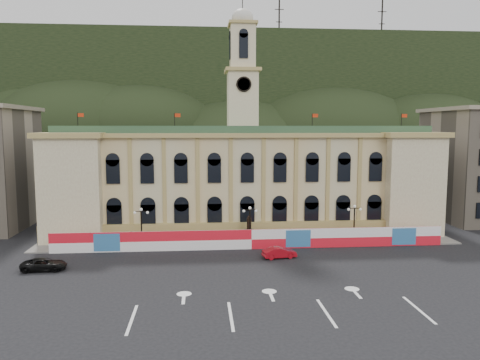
{
  "coord_description": "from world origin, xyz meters",
  "views": [
    {
      "loc": [
        -6.36,
        -42.76,
        15.44
      ],
      "look_at": [
        -1.21,
        18.0,
        8.51
      ],
      "focal_mm": 35.0,
      "sensor_mm": 36.0,
      "label": 1
    }
  ],
  "objects": [
    {
      "name": "ground",
      "position": [
        0.0,
        0.0,
        0.0
      ],
      "size": [
        260.0,
        260.0,
        0.0
      ],
      "primitive_type": "plane",
      "color": "black",
      "rests_on": "ground"
    },
    {
      "name": "lane_markings",
      "position": [
        0.0,
        -5.0,
        0.0
      ],
      "size": [
        26.0,
        10.0,
        0.02
      ],
      "primitive_type": null,
      "color": "white",
      "rests_on": "ground"
    },
    {
      "name": "hill_ridge",
      "position": [
        0.03,
        121.99,
        19.48
      ],
      "size": [
        230.0,
        80.0,
        64.0
      ],
      "color": "black",
      "rests_on": "ground"
    },
    {
      "name": "city_hall",
      "position": [
        0.0,
        27.63,
        7.85
      ],
      "size": [
        56.2,
        17.6,
        37.1
      ],
      "color": "beige",
      "rests_on": "ground"
    },
    {
      "name": "hoarding_fence",
      "position": [
        0.06,
        15.07,
        1.25
      ],
      "size": [
        50.0,
        0.44,
        2.5
      ],
      "color": "red",
      "rests_on": "ground"
    },
    {
      "name": "pavement",
      "position": [
        0.0,
        17.75,
        0.08
      ],
      "size": [
        56.0,
        5.5,
        0.16
      ],
      "primitive_type": "cube",
      "color": "slate",
      "rests_on": "ground"
    },
    {
      "name": "statue",
      "position": [
        0.0,
        18.0,
        1.19
      ],
      "size": [
        1.4,
        1.4,
        3.72
      ],
      "color": "#595651",
      "rests_on": "ground"
    },
    {
      "name": "lamp_left",
      "position": [
        -14.0,
        17.0,
        3.07
      ],
      "size": [
        1.96,
        0.44,
        5.15
      ],
      "color": "black",
      "rests_on": "ground"
    },
    {
      "name": "lamp_center",
      "position": [
        0.0,
        17.0,
        3.07
      ],
      "size": [
        1.96,
        0.44,
        5.15
      ],
      "color": "black",
      "rests_on": "ground"
    },
    {
      "name": "lamp_right",
      "position": [
        14.0,
        17.0,
        3.07
      ],
      "size": [
        1.96,
        0.44,
        5.15
      ],
      "color": "black",
      "rests_on": "ground"
    },
    {
      "name": "red_sedan",
      "position": [
        2.83,
        10.58,
        0.66
      ],
      "size": [
        2.86,
        4.54,
        1.33
      ],
      "primitive_type": "imported",
      "rotation": [
        0.0,
        0.0,
        1.75
      ],
      "color": "#A10B15",
      "rests_on": "ground"
    },
    {
      "name": "black_suv",
      "position": [
        -23.34,
        8.0,
        0.66
      ],
      "size": [
        2.64,
        4.94,
        1.31
      ],
      "primitive_type": "imported",
      "rotation": [
        0.0,
        0.0,
        1.62
      ],
      "color": "black",
      "rests_on": "ground"
    }
  ]
}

